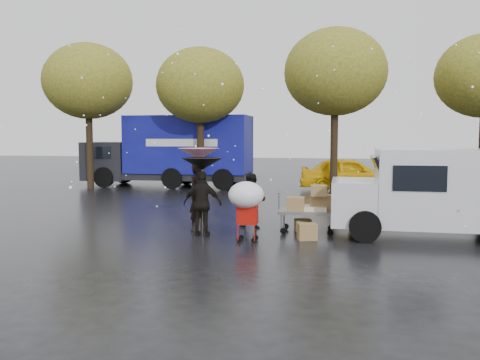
% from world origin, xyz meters
% --- Properties ---
extents(ground, '(90.00, 90.00, 0.00)m').
position_xyz_m(ground, '(0.00, 0.00, 0.00)').
color(ground, black).
rests_on(ground, ground).
extents(person_pink, '(0.72, 0.80, 1.85)m').
position_xyz_m(person_pink, '(-0.85, 0.47, 0.92)').
color(person_pink, black).
rests_on(person_pink, ground).
extents(person_middle, '(0.74, 0.57, 1.51)m').
position_xyz_m(person_middle, '(0.47, 1.15, 0.75)').
color(person_middle, black).
rests_on(person_middle, ground).
extents(person_black, '(0.99, 0.46, 1.66)m').
position_xyz_m(person_black, '(-0.58, -0.18, 0.83)').
color(person_black, black).
rests_on(person_black, ground).
extents(umbrella_pink, '(1.09, 1.09, 2.21)m').
position_xyz_m(umbrella_pink, '(-0.85, 0.47, 2.05)').
color(umbrella_pink, '#4C4C4C').
rests_on(umbrella_pink, ground).
extents(umbrella_black, '(1.05, 1.05, 1.98)m').
position_xyz_m(umbrella_black, '(-0.58, -0.18, 1.83)').
color(umbrella_black, '#4C4C4C').
rests_on(umbrella_black, ground).
extents(vendor_cart, '(1.52, 0.80, 1.27)m').
position_xyz_m(vendor_cart, '(2.07, 0.82, 0.73)').
color(vendor_cart, slate).
rests_on(vendor_cart, ground).
extents(shopping_cart, '(0.84, 0.84, 1.46)m').
position_xyz_m(shopping_cart, '(0.65, -0.73, 1.06)').
color(shopping_cart, red).
rests_on(shopping_cart, ground).
extents(white_van, '(4.91, 2.18, 2.20)m').
position_xyz_m(white_van, '(5.22, 0.84, 1.16)').
color(white_van, silver).
rests_on(white_van, ground).
extents(blue_truck, '(8.30, 2.60, 3.50)m').
position_xyz_m(blue_truck, '(-5.40, 11.71, 1.76)').
color(blue_truck, navy).
rests_on(blue_truck, ground).
extents(box_ground_near, '(0.52, 0.46, 0.40)m').
position_xyz_m(box_ground_near, '(2.04, -0.10, 0.20)').
color(box_ground_near, olive).
rests_on(box_ground_near, ground).
extents(box_ground_far, '(0.49, 0.42, 0.32)m').
position_xyz_m(box_ground_far, '(1.85, 1.02, 0.16)').
color(box_ground_far, olive).
rests_on(box_ground_far, ground).
extents(yellow_taxi, '(4.69, 2.18, 1.55)m').
position_xyz_m(yellow_taxi, '(3.20, 11.39, 0.78)').
color(yellow_taxi, yellow).
rests_on(yellow_taxi, ground).
extents(tree_row, '(21.60, 4.40, 7.12)m').
position_xyz_m(tree_row, '(-0.47, 10.00, 5.02)').
color(tree_row, black).
rests_on(tree_row, ground).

